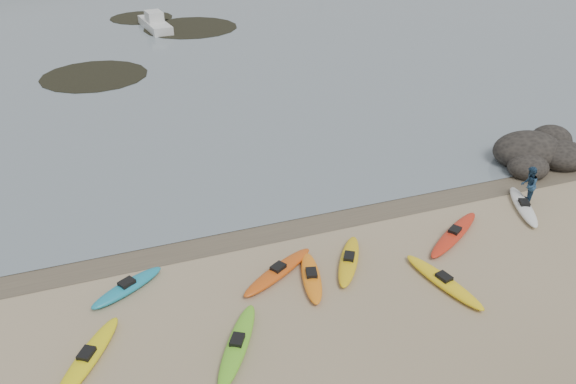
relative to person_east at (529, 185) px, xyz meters
name	(u,v)px	position (x,y,z in m)	size (l,w,h in m)	color
ground	(288,221)	(-11.07, 2.23, -0.91)	(600.00, 600.00, 0.00)	tan
wet_sand	(290,225)	(-11.07, 1.93, -0.91)	(60.00, 60.00, 0.00)	brown
kayaks	(330,275)	(-10.97, -2.14, -0.74)	(21.64, 7.57, 0.34)	silver
person_east	(529,185)	(0.00, 0.00, 0.00)	(0.89, 0.69, 1.82)	navy
rock_cluster	(538,157)	(3.62, 3.31, -0.65)	(5.44, 4.03, 1.92)	black
kelp_mats	(152,38)	(-12.16, 36.56, -0.88)	(18.66, 26.28, 0.04)	black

